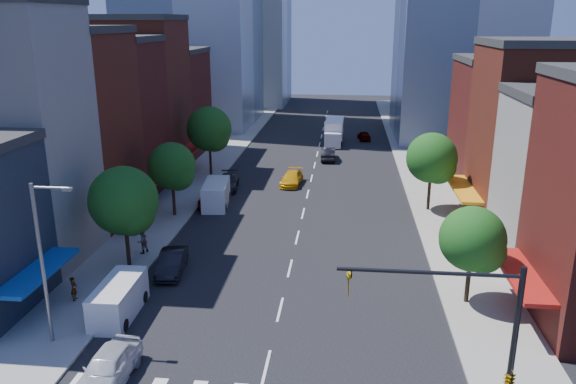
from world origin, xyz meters
name	(u,v)px	position (x,y,z in m)	size (l,w,h in m)	color
ground	(266,367)	(0.00, 0.00, 0.00)	(220.00, 220.00, 0.00)	black
sidewalk_left	(211,166)	(-12.50, 40.00, 0.07)	(5.00, 120.00, 0.15)	gray
sidewalk_right	(420,172)	(12.50, 40.00, 0.07)	(5.00, 120.00, 0.15)	gray
bldg_left_2	(56,130)	(-21.00, 20.50, 8.00)	(12.00, 9.00, 16.00)	#5E2416
bldg_left_3	(99,119)	(-21.00, 29.00, 7.50)	(12.00, 8.00, 15.00)	#521A14
bldg_left_4	(130,98)	(-21.00, 37.50, 8.50)	(12.00, 9.00, 17.00)	#5E2416
bldg_left_5	(158,104)	(-21.00, 47.00, 6.50)	(12.00, 10.00, 13.00)	#521A14
bldg_right_2	(552,138)	(21.00, 24.00, 7.50)	(12.00, 10.00, 15.00)	#5E2416
bldg_right_3	(517,128)	(21.00, 34.00, 6.50)	(12.00, 10.00, 13.00)	#521A14
traffic_signal	(497,359)	(9.94, -4.50, 4.16)	(7.24, 2.24, 8.00)	black
streetlight	(44,255)	(-11.81, 1.00, 5.28)	(2.25, 0.25, 9.00)	slate
tree_left_near	(125,203)	(-11.35, 10.92, 4.87)	(4.80, 4.80, 7.30)	black
tree_left_mid	(173,168)	(-11.35, 21.92, 4.53)	(4.20, 4.20, 6.65)	black
tree_left_far	(210,131)	(-11.35, 35.92, 5.20)	(5.00, 5.00, 7.75)	black
tree_right_near	(475,242)	(11.65, 7.92, 4.19)	(4.00, 4.00, 6.20)	black
tree_right_far	(433,160)	(11.65, 25.92, 4.86)	(4.60, 4.60, 7.20)	black
parked_car_front	(108,367)	(-7.50, -2.00, 0.83)	(1.95, 4.85, 1.65)	silver
parked_car_second	(172,262)	(-8.18, 10.48, 0.76)	(1.61, 4.63, 1.53)	black
parked_car_third	(213,198)	(-8.80, 25.56, 0.73)	(2.42, 5.26, 1.46)	#999999
parked_car_rear	(228,182)	(-8.46, 30.98, 0.74)	(2.07, 5.10, 1.48)	black
cargo_van_near	(118,300)	(-9.50, 4.18, 1.06)	(2.17, 5.09, 2.15)	silver
cargo_van_far	(216,195)	(-8.42, 25.27, 1.15)	(2.77, 5.66, 2.32)	white
taxi	(292,178)	(-1.96, 33.28, 0.70)	(1.97, 4.83, 1.40)	#DC9C0B
traffic_car_oncoming	(328,153)	(1.50, 44.99, 0.82)	(1.73, 4.97, 1.64)	black
traffic_car_far	(364,135)	(6.39, 57.94, 0.66)	(1.56, 3.87, 1.32)	#999999
box_truck	(334,132)	(2.01, 55.15, 1.57)	(2.73, 8.29, 3.31)	silver
pedestrian_near	(74,289)	(-12.95, 5.61, 0.93)	(0.57, 0.37, 1.56)	#999999
pedestrian_far	(142,241)	(-11.32, 13.30, 1.08)	(0.90, 0.70, 1.86)	#999999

